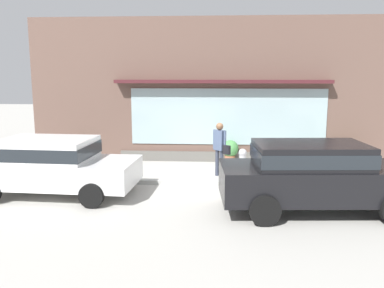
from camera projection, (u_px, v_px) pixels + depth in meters
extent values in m
plane|color=#B2AFA8|center=(222.00, 183.00, 11.90)|extent=(60.00, 60.00, 0.00)
cube|color=#B2B2AD|center=(222.00, 183.00, 11.69)|extent=(14.00, 0.24, 0.12)
cube|color=brown|center=(222.00, 90.00, 14.60)|extent=(14.00, 0.36, 5.18)
cube|color=#9EB7BC|center=(228.00, 117.00, 14.55)|extent=(7.03, 0.03, 2.03)
cube|color=#4C1E23|center=(222.00, 81.00, 14.20)|extent=(7.63, 0.56, 0.12)
cube|color=#605E59|center=(221.00, 157.00, 14.80)|extent=(7.43, 0.20, 0.36)
cylinder|color=#B2B2B7|center=(242.00, 174.00, 12.82)|extent=(0.34, 0.34, 0.06)
cylinder|color=#B2B2B7|center=(242.00, 164.00, 12.77)|extent=(0.23, 0.23, 0.59)
sphere|color=#B2B2B7|center=(243.00, 153.00, 12.71)|extent=(0.26, 0.26, 0.26)
cylinder|color=#B2B2B7|center=(238.00, 163.00, 12.77)|extent=(0.10, 0.09, 0.09)
cylinder|color=#B2B2B7|center=(247.00, 163.00, 12.75)|extent=(0.10, 0.09, 0.09)
cylinder|color=#B2B2B7|center=(243.00, 164.00, 12.61)|extent=(0.09, 0.10, 0.09)
cylinder|color=#333847|center=(221.00, 163.00, 12.59)|extent=(0.12, 0.12, 0.83)
cylinder|color=#333847|center=(217.00, 163.00, 12.71)|extent=(0.12, 0.12, 0.83)
cube|color=#475675|center=(220.00, 140.00, 12.52)|extent=(0.38, 0.37, 0.63)
sphere|color=brown|center=(220.00, 126.00, 12.45)|extent=(0.23, 0.23, 0.23)
cylinder|color=#475675|center=(225.00, 140.00, 12.37)|extent=(0.08, 0.08, 0.59)
cylinder|color=#475675|center=(214.00, 139.00, 12.67)|extent=(0.08, 0.08, 0.59)
cube|color=black|center=(227.00, 150.00, 12.35)|extent=(0.25, 0.23, 0.28)
cube|color=black|center=(318.00, 182.00, 9.31)|extent=(4.61, 2.04, 0.76)
cube|color=black|center=(310.00, 155.00, 9.20)|extent=(2.58, 1.76, 0.57)
cube|color=#1E2328|center=(310.00, 155.00, 9.20)|extent=(2.63, 1.78, 0.31)
cylinder|color=black|center=(361.00, 187.00, 10.26)|extent=(0.68, 0.23, 0.67)
cylinder|color=black|center=(252.00, 187.00, 10.23)|extent=(0.68, 0.23, 0.67)
cylinder|color=black|center=(265.00, 211.00, 8.50)|extent=(0.68, 0.23, 0.67)
cube|color=white|center=(56.00, 172.00, 10.68)|extent=(4.34, 2.09, 0.64)
cube|color=white|center=(47.00, 150.00, 10.61)|extent=(2.42, 1.85, 0.60)
cube|color=#1E2328|center=(47.00, 150.00, 10.61)|extent=(2.47, 1.87, 0.33)
cylinder|color=black|center=(116.00, 176.00, 11.52)|extent=(0.61, 0.21, 0.60)
cylinder|color=black|center=(91.00, 196.00, 9.65)|extent=(0.61, 0.21, 0.60)
cylinder|color=black|center=(28.00, 173.00, 11.82)|extent=(0.61, 0.21, 0.60)
cylinder|color=#9E6042|center=(82.00, 161.00, 14.51)|extent=(0.39, 0.39, 0.20)
sphere|color=#2D6B33|center=(82.00, 154.00, 14.46)|extent=(0.44, 0.44, 0.44)
sphere|color=#B266B7|center=(83.00, 151.00, 14.54)|extent=(0.08, 0.08, 0.08)
cylinder|color=#9E6042|center=(321.00, 163.00, 14.00)|extent=(0.29, 0.29, 0.26)
sphere|color=#4C934C|center=(322.00, 154.00, 13.95)|extent=(0.46, 0.46, 0.46)
cylinder|color=#9E6042|center=(230.00, 159.00, 14.53)|extent=(0.38, 0.38, 0.28)
sphere|color=#4C934C|center=(230.00, 148.00, 14.46)|extent=(0.60, 0.60, 0.60)
cylinder|color=#4C4C51|center=(351.00, 161.00, 13.98)|extent=(0.45, 0.45, 0.36)
sphere|color=olive|center=(352.00, 149.00, 13.90)|extent=(0.64, 0.64, 0.64)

